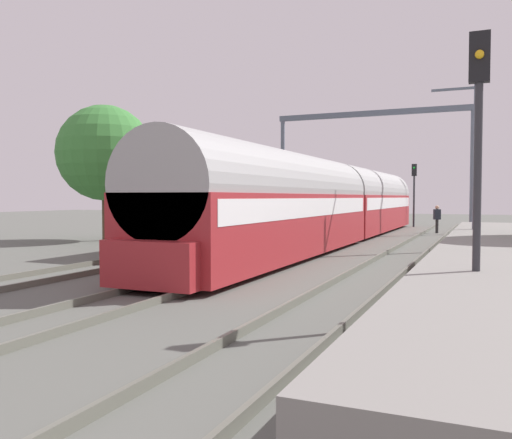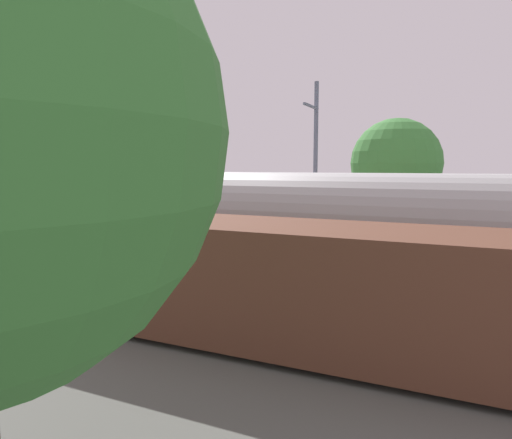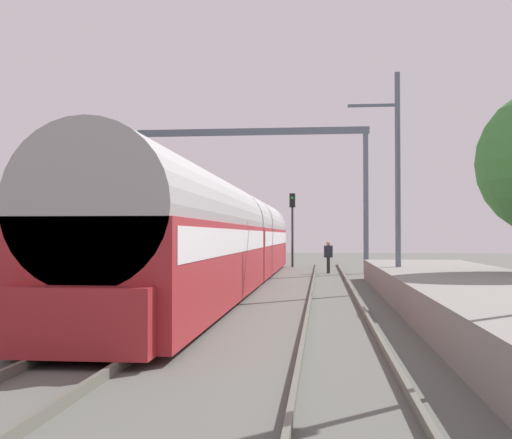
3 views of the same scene
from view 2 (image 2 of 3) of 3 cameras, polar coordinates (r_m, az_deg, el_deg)
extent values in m
cube|color=gray|center=(21.95, 26.52, -3.67)|extent=(4.40, 28.00, 0.90)
cube|color=maroon|center=(13.95, 23.23, -5.83)|extent=(2.90, 16.00, 2.20)
cube|color=white|center=(13.84, 23.36, -3.28)|extent=(2.93, 15.36, 0.64)
cylinder|color=#9F9F9F|center=(13.74, 23.49, -0.53)|extent=(2.84, 16.00, 2.84)
cube|color=maroon|center=(21.57, -25.99, -1.64)|extent=(2.90, 16.00, 2.20)
cube|color=white|center=(21.50, -26.07, 0.02)|extent=(2.93, 15.36, 0.64)
cylinder|color=#9F9F9F|center=(21.44, -26.17, 1.80)|extent=(2.84, 16.00, 2.84)
cube|color=#563323|center=(10.70, 0.65, -7.66)|extent=(2.80, 13.00, 2.70)
cube|color=black|center=(11.09, 0.64, -14.17)|extent=(2.52, 11.96, 0.10)
cylinder|color=#272727|center=(24.88, -19.38, -2.23)|extent=(0.25, 0.25, 0.85)
cube|color=#232833|center=(24.78, -19.45, -0.53)|extent=(0.47, 0.42, 0.64)
sphere|color=tan|center=(24.73, -19.49, 0.49)|extent=(0.24, 0.24, 0.24)
cylinder|color=slate|center=(26.09, -16.66, 5.62)|extent=(0.28, 0.28, 7.50)
cube|color=slate|center=(22.08, -27.85, 15.19)|extent=(12.69, 0.24, 0.36)
cylinder|color=slate|center=(21.06, 7.58, 6.29)|extent=(0.20, 0.20, 8.00)
cube|color=slate|center=(20.37, 6.96, 14.18)|extent=(1.80, 0.10, 0.10)
cylinder|color=#4C3826|center=(24.92, 17.18, -0.14)|extent=(0.36, 0.36, 2.56)
sphere|color=#3A7E36|center=(24.75, 17.43, 6.86)|extent=(4.69, 4.69, 4.69)
camera|label=1|loc=(27.79, 65.49, -1.17)|focal=37.99mm
camera|label=3|loc=(24.98, 69.30, -2.49)|focal=45.28mm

